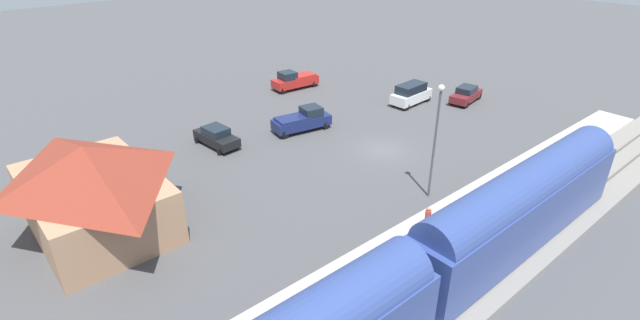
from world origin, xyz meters
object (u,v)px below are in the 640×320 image
Objects in this scene: pickup_navy at (303,120)px; sedan_black at (216,136)px; station_building at (92,187)px; pickup_red at (294,80)px; pedestrian_on_platform at (428,217)px; sedan_maroon at (466,94)px; suv_white at (411,94)px; light_pole_near_platform at (436,130)px; passenger_train at (418,275)px.

sedan_black is at bearing 74.26° from pickup_navy.
station_building reaches higher than pickup_red.
sedan_maroon is at bearing -61.29° from pedestrian_on_platform.
suv_white is (-12.05, -6.21, 0.12)m from pickup_red.
station_building reaches higher than pickup_navy.
sedan_maroon is at bearing -144.48° from pickup_red.
pickup_red is at bearing -61.60° from sedan_black.
pickup_red is at bearing -16.56° from light_pole_near_platform.
suv_white is at bearing -98.54° from pickup_navy.
passenger_train is at bearing 154.03° from pickup_navy.
sedan_black is 19.03m from light_pole_near_platform.
pickup_navy is 1.13× the size of suv_white.
station_building is 2.01× the size of pickup_red.
light_pole_near_platform is (2.77, -3.83, 3.84)m from pedestrian_on_platform.
light_pole_near_platform is at bearing -55.85° from passenger_train.
pedestrian_on_platform is at bearing -170.43° from sedan_black.
pickup_red is 26.42m from light_pole_near_platform.
sedan_black is 0.93× the size of suv_white.
light_pole_near_platform reaches higher than pickup_red.
pickup_red is at bearing 27.24° from suv_white.
sedan_black is 0.84× the size of pickup_red.
station_building is at bearing 100.85° from pickup_navy.
pickup_red reaches higher than pedestrian_on_platform.
pedestrian_on_platform is (4.02, -6.19, -1.58)m from passenger_train.
suv_white is at bearing -152.76° from pickup_red.
sedan_maroon is at bearing -106.88° from pickup_navy.
pickup_navy reaches higher than sedan_black.
passenger_train is at bearing 173.23° from sedan_black.
pickup_red is 0.68× the size of light_pole_near_platform.
passenger_train reaches higher than pedestrian_on_platform.
pedestrian_on_platform is 18.24m from pickup_navy.
sedan_maroon is at bearing -62.92° from light_pole_near_platform.
sedan_black is (19.88, 3.35, -0.40)m from pedestrian_on_platform.
station_building is at bearing 26.20° from passenger_train.
station_building is 2.39× the size of sedan_black.
station_building is 37.51m from sedan_maroon.
passenger_train is 6.71× the size of pickup_red.
sedan_black is at bearing 9.57° from pedestrian_on_platform.
light_pole_near_platform is (-9.47, 18.53, 4.24)m from sedan_maroon.
passenger_train is 20.06m from station_building.
light_pole_near_platform reaches higher than suv_white.
pickup_navy reaches higher than sedan_maroon.
passenger_train is at bearing 119.68° from sedan_maroon.
pedestrian_on_platform is 0.34× the size of suv_white.
passenger_train is 32.93m from sedan_maroon.
light_pole_near_platform is at bearing -157.22° from sedan_black.
station_building reaches higher than passenger_train.
pickup_red is (10.09, -6.88, 0.00)m from pickup_navy.
sedan_black is 21.24m from suv_white.
sedan_black is at bearing -63.19° from station_building.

